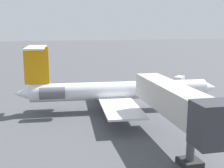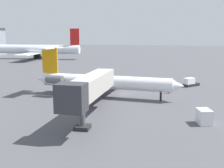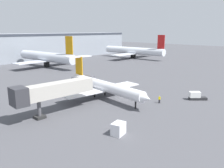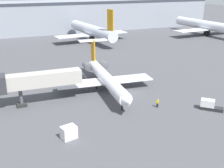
{
  "view_description": "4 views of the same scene",
  "coord_description": "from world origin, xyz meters",
  "px_view_note": "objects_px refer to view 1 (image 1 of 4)",
  "views": [
    {
      "loc": [
        -42.17,
        13.9,
        11.59
      ],
      "look_at": [
        -0.91,
        2.87,
        3.2
      ],
      "focal_mm": 47.46,
      "sensor_mm": 36.0,
      "label": 1
    },
    {
      "loc": [
        -53.18,
        -8.2,
        11.89
      ],
      "look_at": [
        -2.4,
        1.4,
        2.23
      ],
      "focal_mm": 44.88,
      "sensor_mm": 36.0,
      "label": 2
    },
    {
      "loc": [
        -41.28,
        -36.12,
        15.84
      ],
      "look_at": [
        -4.36,
        -0.48,
        3.94
      ],
      "focal_mm": 37.63,
      "sensor_mm": 36.0,
      "label": 3
    },
    {
      "loc": [
        -25.54,
        -50.23,
        21.92
      ],
      "look_at": [
        -3.66,
        -0.33,
        2.46
      ],
      "focal_mm": 45.7,
      "sensor_mm": 36.0,
      "label": 4
    }
  ],
  "objects_px": {
    "jet_bridge": "(180,104)",
    "regional_jet": "(113,90)",
    "ground_crew_marshaller": "(178,91)",
    "baggage_tug_lead": "(180,81)"
  },
  "relations": [
    {
      "from": "jet_bridge",
      "to": "regional_jet",
      "type": "bearing_deg",
      "value": 7.63
    },
    {
      "from": "jet_bridge",
      "to": "ground_crew_marshaller",
      "type": "bearing_deg",
      "value": -27.25
    },
    {
      "from": "regional_jet",
      "to": "jet_bridge",
      "type": "xyz_separation_m",
      "value": [
        -15.3,
        -2.05,
        1.79
      ]
    },
    {
      "from": "regional_jet",
      "to": "jet_bridge",
      "type": "relative_size",
      "value": 1.75
    },
    {
      "from": "baggage_tug_lead",
      "to": "ground_crew_marshaller",
      "type": "bearing_deg",
      "value": 150.13
    },
    {
      "from": "baggage_tug_lead",
      "to": "regional_jet",
      "type": "bearing_deg",
      "value": 127.83
    },
    {
      "from": "jet_bridge",
      "to": "ground_crew_marshaller",
      "type": "xyz_separation_m",
      "value": [
        20.64,
        -10.63,
        -3.85
      ]
    },
    {
      "from": "regional_jet",
      "to": "ground_crew_marshaller",
      "type": "height_order",
      "value": "regional_jet"
    },
    {
      "from": "jet_bridge",
      "to": "baggage_tug_lead",
      "type": "xyz_separation_m",
      "value": [
        28.77,
        -15.3,
        -3.87
      ]
    },
    {
      "from": "jet_bridge",
      "to": "baggage_tug_lead",
      "type": "distance_m",
      "value": 32.81
    }
  ]
}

